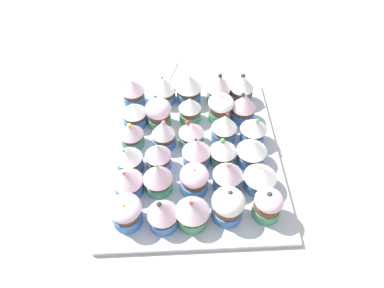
% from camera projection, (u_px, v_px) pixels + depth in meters
% --- Properties ---
extents(ground_plane, '(1.80, 1.80, 0.03)m').
position_uv_depth(ground_plane, '(192.00, 160.00, 0.81)').
color(ground_plane, beige).
extents(baking_tray, '(0.46, 0.39, 0.01)m').
position_uv_depth(baking_tray, '(192.00, 154.00, 0.79)').
color(baking_tray, silver).
rests_on(baking_tray, ground_plane).
extents(cupcake_0, '(0.06, 0.06, 0.07)m').
position_uv_depth(cupcake_0, '(268.00, 205.00, 0.66)').
color(cupcake_0, '#4C9E6B').
rests_on(cupcake_0, baking_tray).
extents(cupcake_1, '(0.07, 0.07, 0.07)m').
position_uv_depth(cupcake_1, '(260.00, 177.00, 0.70)').
color(cupcake_1, '#477AC6').
rests_on(cupcake_1, baking_tray).
extents(cupcake_2, '(0.07, 0.07, 0.07)m').
position_uv_depth(cupcake_2, '(252.00, 151.00, 0.74)').
color(cupcake_2, '#477AC6').
rests_on(cupcake_2, baking_tray).
extents(cupcake_3, '(0.06, 0.06, 0.07)m').
position_uv_depth(cupcake_3, '(253.00, 130.00, 0.78)').
color(cupcake_3, '#477AC6').
rests_on(cupcake_3, baking_tray).
extents(cupcake_4, '(0.06, 0.06, 0.08)m').
position_uv_depth(cupcake_4, '(244.00, 107.00, 0.83)').
color(cupcake_4, '#477AC6').
rests_on(cupcake_4, baking_tray).
extents(cupcake_5, '(0.06, 0.06, 0.08)m').
position_uv_depth(cupcake_5, '(242.00, 89.00, 0.87)').
color(cupcake_5, '#477AC6').
rests_on(cupcake_5, baking_tray).
extents(cupcake_6, '(0.06, 0.06, 0.08)m').
position_uv_depth(cupcake_6, '(228.00, 205.00, 0.66)').
color(cupcake_6, '#477AC6').
rests_on(cupcake_6, baking_tray).
extents(cupcake_7, '(0.06, 0.06, 0.08)m').
position_uv_depth(cupcake_7, '(228.00, 175.00, 0.70)').
color(cupcake_7, '#477AC6').
rests_on(cupcake_7, baking_tray).
extents(cupcake_8, '(0.06, 0.06, 0.07)m').
position_uv_depth(cupcake_8, '(223.00, 151.00, 0.75)').
color(cupcake_8, '#4C9E6B').
rests_on(cupcake_8, baking_tray).
extents(cupcake_9, '(0.06, 0.06, 0.08)m').
position_uv_depth(cupcake_9, '(224.00, 127.00, 0.79)').
color(cupcake_9, '#477AC6').
rests_on(cupcake_9, baking_tray).
extents(cupcake_10, '(0.06, 0.06, 0.07)m').
position_uv_depth(cupcake_10, '(221.00, 108.00, 0.83)').
color(cupcake_10, '#4C9E6B').
rests_on(cupcake_10, baking_tray).
extents(cupcake_11, '(0.06, 0.06, 0.09)m').
position_uv_depth(cupcake_11, '(219.00, 88.00, 0.87)').
color(cupcake_11, '#4C9E6B').
rests_on(cupcake_11, baking_tray).
extents(cupcake_12, '(0.07, 0.07, 0.08)m').
position_uv_depth(cupcake_12, '(192.00, 211.00, 0.65)').
color(cupcake_12, '#4C9E6B').
rests_on(cupcake_12, baking_tray).
extents(cupcake_13, '(0.06, 0.06, 0.07)m').
position_uv_depth(cupcake_13, '(195.00, 179.00, 0.70)').
color(cupcake_13, '#477AC6').
rests_on(cupcake_13, baking_tray).
extents(cupcake_14, '(0.06, 0.06, 0.08)m').
position_uv_depth(cupcake_14, '(196.00, 152.00, 0.74)').
color(cupcake_14, '#477AC6').
rests_on(cupcake_14, baking_tray).
extents(cupcake_15, '(0.06, 0.06, 0.07)m').
position_uv_depth(cupcake_15, '(190.00, 133.00, 0.78)').
color(cupcake_15, '#4C9E6B').
rests_on(cupcake_15, baking_tray).
extents(cupcake_16, '(0.05, 0.05, 0.07)m').
position_uv_depth(cupcake_16, '(189.00, 109.00, 0.83)').
color(cupcake_16, '#4C9E6B').
rests_on(cupcake_16, baking_tray).
extents(cupcake_17, '(0.07, 0.07, 0.08)m').
position_uv_depth(cupcake_17, '(188.00, 88.00, 0.87)').
color(cupcake_17, '#477AC6').
rests_on(cupcake_17, baking_tray).
extents(cupcake_18, '(0.06, 0.06, 0.08)m').
position_uv_depth(cupcake_18, '(163.00, 213.00, 0.65)').
color(cupcake_18, '#477AC6').
rests_on(cupcake_18, baking_tray).
extents(cupcake_19, '(0.06, 0.06, 0.08)m').
position_uv_depth(cupcake_19, '(158.00, 178.00, 0.70)').
color(cupcake_19, '#4C9E6B').
rests_on(cupcake_19, baking_tray).
extents(cupcake_20, '(0.06, 0.06, 0.07)m').
position_uv_depth(cupcake_20, '(158.00, 156.00, 0.73)').
color(cupcake_20, '#477AC6').
rests_on(cupcake_20, baking_tray).
extents(cupcake_21, '(0.05, 0.05, 0.08)m').
position_uv_depth(cupcake_21, '(163.00, 133.00, 0.77)').
color(cupcake_21, '#477AC6').
rests_on(cupcake_21, baking_tray).
extents(cupcake_22, '(0.06, 0.06, 0.07)m').
position_uv_depth(cupcake_22, '(159.00, 113.00, 0.82)').
color(cupcake_22, '#4C9E6B').
rests_on(cupcake_22, baking_tray).
extents(cupcake_23, '(0.06, 0.06, 0.08)m').
position_uv_depth(cupcake_23, '(164.00, 89.00, 0.87)').
color(cupcake_23, '#477AC6').
rests_on(cupcake_23, baking_tray).
extents(cupcake_24, '(0.06, 0.06, 0.07)m').
position_uv_depth(cupcake_24, '(126.00, 212.00, 0.65)').
color(cupcake_24, '#477AC6').
rests_on(cupcake_24, baking_tray).
extents(cupcake_25, '(0.06, 0.06, 0.07)m').
position_uv_depth(cupcake_25, '(128.00, 181.00, 0.70)').
color(cupcake_25, '#477AC6').
rests_on(cupcake_25, baking_tray).
extents(cupcake_26, '(0.06, 0.06, 0.07)m').
position_uv_depth(cupcake_26, '(129.00, 159.00, 0.73)').
color(cupcake_26, '#477AC6').
rests_on(cupcake_26, baking_tray).
extents(cupcake_27, '(0.05, 0.05, 0.07)m').
position_uv_depth(cupcake_27, '(131.00, 134.00, 0.78)').
color(cupcake_27, '#4C9E6B').
rests_on(cupcake_27, baking_tray).
extents(cupcake_28, '(0.06, 0.06, 0.06)m').
position_uv_depth(cupcake_28, '(134.00, 113.00, 0.82)').
color(cupcake_28, '#477AC6').
rests_on(cupcake_28, baking_tray).
extents(cupcake_29, '(0.06, 0.06, 0.08)m').
position_uv_depth(cupcake_29, '(133.00, 91.00, 0.86)').
color(cupcake_29, '#477AC6').
rests_on(cupcake_29, baking_tray).
extents(napkin, '(0.15, 0.15, 0.01)m').
position_uv_depth(napkin, '(152.00, 71.00, 0.99)').
color(napkin, white).
rests_on(napkin, ground_plane).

